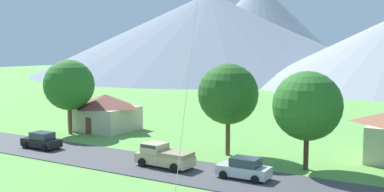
{
  "coord_description": "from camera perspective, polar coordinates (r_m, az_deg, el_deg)",
  "views": [
    {
      "loc": [
        12.84,
        -1.72,
        10.42
      ],
      "look_at": [
        0.12,
        19.71,
        7.78
      ],
      "focal_mm": 42.97,
      "sensor_mm": 36.0,
      "label": 1
    }
  ],
  "objects": [
    {
      "name": "pickup_truck_sand_east_side",
      "position": [
        40.32,
        -3.56,
        -7.39
      ],
      "size": [
        5.28,
        2.48,
        1.99
      ],
      "color": "#C6B284",
      "rests_on": "road_strip"
    },
    {
      "name": "tree_left_of_center",
      "position": [
        57.0,
        -15.01,
        1.33
      ],
      "size": [
        6.07,
        6.07,
        8.98
      ],
      "color": "brown",
      "rests_on": "ground"
    },
    {
      "name": "parked_car_silver_mid_west",
      "position": [
        37.05,
        6.48,
        -8.94
      ],
      "size": [
        4.22,
        2.12,
        1.68
      ],
      "color": "#B7BCC1",
      "rests_on": "road_strip"
    },
    {
      "name": "mountain_far_west_ridge",
      "position": [
        180.62,
        2.14,
        7.72
      ],
      "size": [
        134.54,
        134.54,
        31.4
      ],
      "primitive_type": "cone",
      "color": "slate",
      "rests_on": "ground"
    },
    {
      "name": "house_left_center",
      "position": [
        59.05,
        -10.67,
        -1.9
      ],
      "size": [
        7.57,
        6.77,
        4.56
      ],
      "color": "beige",
      "rests_on": "ground"
    },
    {
      "name": "mountain_west_ridge",
      "position": [
        185.86,
        8.24,
        8.3
      ],
      "size": [
        74.83,
        74.83,
        35.83
      ],
      "primitive_type": "cone",
      "color": "gray",
      "rests_on": "ground"
    },
    {
      "name": "tree_center",
      "position": [
        40.07,
        14.12,
        -1.2
      ],
      "size": [
        5.92,
        5.92,
        8.47
      ],
      "color": "#4C3823",
      "rests_on": "ground"
    },
    {
      "name": "parked_car_black_mid_east",
      "position": [
        49.93,
        -18.17,
        -5.29
      ],
      "size": [
        4.25,
        2.18,
        1.68
      ],
      "color": "black",
      "rests_on": "road_strip"
    },
    {
      "name": "tree_near_right",
      "position": [
        44.15,
        4.51,
        0.24
      ],
      "size": [
        5.84,
        5.84,
        8.91
      ],
      "color": "brown",
      "rests_on": "ground"
    },
    {
      "name": "road_strip",
      "position": [
        36.21,
        8.75,
        -10.69
      ],
      "size": [
        160.0,
        7.08,
        0.08
      ],
      "primitive_type": "cube",
      "color": "#424247",
      "rests_on": "ground"
    }
  ]
}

